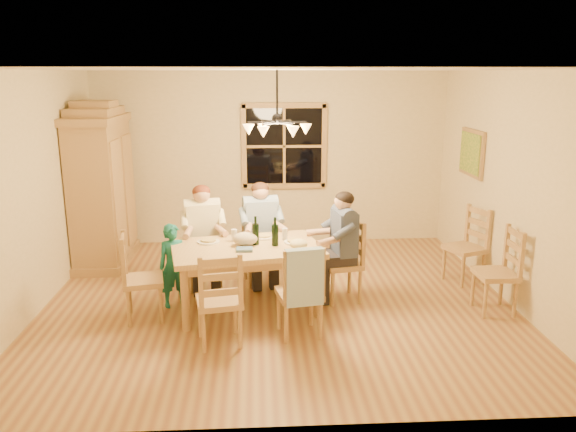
{
  "coord_description": "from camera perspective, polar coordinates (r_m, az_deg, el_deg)",
  "views": [
    {
      "loc": [
        -0.24,
        -6.31,
        2.66
      ],
      "look_at": [
        0.13,
        0.1,
        1.02
      ],
      "focal_mm": 35.0,
      "sensor_mm": 36.0,
      "label": 1
    }
  ],
  "objects": [
    {
      "name": "ceiling",
      "position": [
        6.31,
        -1.13,
        14.66
      ],
      "size": [
        5.5,
        5.0,
        0.02
      ],
      "primitive_type": "cube",
      "color": "white",
      "rests_on": "wall_back"
    },
    {
      "name": "adult_slate_man",
      "position": [
        6.63,
        5.56,
        -1.69
      ],
      "size": [
        0.48,
        0.45,
        0.87
      ],
      "rotation": [
        0.0,
        0.0,
        1.76
      ],
      "color": "#404A66",
      "rests_on": "floor"
    },
    {
      "name": "wine_glass_b",
      "position": [
        6.58,
        -0.33,
        -1.85
      ],
      "size": [
        0.06,
        0.06,
        0.14
      ],
      "primitive_type": "cylinder",
      "color": "silver",
      "rests_on": "dining_table"
    },
    {
      "name": "plate_slate",
      "position": [
        6.48,
        0.74,
        -2.67
      ],
      "size": [
        0.26,
        0.26,
        0.02
      ],
      "primitive_type": "cylinder",
      "color": "white",
      "rests_on": "dining_table"
    },
    {
      "name": "chair_end_right",
      "position": [
        6.8,
        5.45,
        -6.05
      ],
      "size": [
        0.49,
        0.51,
        0.99
      ],
      "rotation": [
        0.0,
        0.0,
        1.76
      ],
      "color": "#AB844B",
      "rests_on": "floor"
    },
    {
      "name": "chair_end_left",
      "position": [
        6.46,
        -14.38,
        -7.59
      ],
      "size": [
        0.49,
        0.51,
        0.99
      ],
      "rotation": [
        0.0,
        0.0,
        -1.39
      ],
      "color": "#AB844B",
      "rests_on": "floor"
    },
    {
      "name": "wall_back",
      "position": [
        8.91,
        -1.7,
        5.84
      ],
      "size": [
        5.5,
        0.02,
        2.7
      ],
      "primitive_type": "cube",
      "color": "beige",
      "rests_on": "floor"
    },
    {
      "name": "chair_far_left",
      "position": [
        7.21,
        -8.5,
        -4.95
      ],
      "size": [
        0.51,
        0.49,
        0.99
      ],
      "rotation": [
        0.0,
        0.0,
        3.33
      ],
      "color": "#AB844B",
      "rests_on": "floor"
    },
    {
      "name": "towel",
      "position": [
        5.58,
        1.66,
        -6.25
      ],
      "size": [
        0.39,
        0.17,
        0.58
      ],
      "primitive_type": "cube",
      "rotation": [
        0.0,
        0.0,
        0.18
      ],
      "color": "#9AB7D0",
      "rests_on": "chair_near_right"
    },
    {
      "name": "napkin",
      "position": [
        6.21,
        -4.44,
        -3.4
      ],
      "size": [
        0.2,
        0.17,
        0.03
      ],
      "primitive_type": "cube",
      "rotation": [
        0.0,
        0.0,
        0.18
      ],
      "color": "slate",
      "rests_on": "dining_table"
    },
    {
      "name": "chair_near_left",
      "position": [
        5.76,
        -6.96,
        -9.96
      ],
      "size": [
        0.51,
        0.49,
        0.99
      ],
      "rotation": [
        0.0,
        0.0,
        0.18
      ],
      "color": "#AB844B",
      "rests_on": "floor"
    },
    {
      "name": "painting",
      "position": [
        8.14,
        18.15,
        6.11
      ],
      "size": [
        0.06,
        0.78,
        0.64
      ],
      "color": "#9F7E44",
      "rests_on": "wall_right"
    },
    {
      "name": "wine_glass_a",
      "position": [
        6.57,
        -5.48,
        -1.95
      ],
      "size": [
        0.06,
        0.06,
        0.14
      ],
      "primitive_type": "cylinder",
      "color": "silver",
      "rests_on": "dining_table"
    },
    {
      "name": "wall_left",
      "position": [
        6.92,
        -24.5,
        2.08
      ],
      "size": [
        0.02,
        5.0,
        2.7
      ],
      "primitive_type": "cube",
      "color": "beige",
      "rests_on": "floor"
    },
    {
      "name": "cap",
      "position": [
        6.25,
        1.1,
        -2.86
      ],
      "size": [
        0.2,
        0.2,
        0.11
      ],
      "primitive_type": "ellipsoid",
      "color": "beige",
      "rests_on": "dining_table"
    },
    {
      "name": "wine_bottle_b",
      "position": [
        6.34,
        -1.33,
        -1.58
      ],
      "size": [
        0.08,
        0.08,
        0.33
      ],
      "primitive_type": "cylinder",
      "color": "black",
      "rests_on": "dining_table"
    },
    {
      "name": "chair_near_right",
      "position": [
        5.9,
        1.14,
        -9.24
      ],
      "size": [
        0.51,
        0.49,
        0.99
      ],
      "rotation": [
        0.0,
        0.0,
        0.18
      ],
      "color": "#AB844B",
      "rests_on": "floor"
    },
    {
      "name": "adult_plaid_man",
      "position": [
        7.15,
        -2.79,
        -0.46
      ],
      "size": [
        0.45,
        0.48,
        0.87
      ],
      "rotation": [
        0.0,
        0.0,
        3.33
      ],
      "color": "#355C92",
      "rests_on": "floor"
    },
    {
      "name": "floor",
      "position": [
        6.85,
        -1.02,
        -8.55
      ],
      "size": [
        5.5,
        5.5,
        0.0
      ],
      "primitive_type": "plane",
      "color": "#945D35",
      "rests_on": "ground"
    },
    {
      "name": "cloth_bundle",
      "position": [
        6.38,
        -4.37,
        -2.34
      ],
      "size": [
        0.28,
        0.22,
        0.15
      ],
      "primitive_type": "ellipsoid",
      "color": "tan",
      "rests_on": "dining_table"
    },
    {
      "name": "plate_plaid",
      "position": [
        6.69,
        -2.46,
        -2.14
      ],
      "size": [
        0.26,
        0.26,
        0.02
      ],
      "primitive_type": "cylinder",
      "color": "white",
      "rests_on": "dining_table"
    },
    {
      "name": "wall_right",
      "position": [
        7.1,
        21.71,
        2.65
      ],
      "size": [
        0.02,
        5.0,
        2.7
      ],
      "primitive_type": "cube",
      "color": "beige",
      "rests_on": "floor"
    },
    {
      "name": "armoire",
      "position": [
        8.36,
        -18.34,
        2.51
      ],
      "size": [
        0.66,
        1.4,
        2.3
      ],
      "color": "#9F7E44",
      "rests_on": "floor"
    },
    {
      "name": "chair_far_right",
      "position": [
        7.31,
        -2.74,
        -4.54
      ],
      "size": [
        0.51,
        0.49,
        0.99
      ],
      "rotation": [
        0.0,
        0.0,
        3.33
      ],
      "color": "#AB844B",
      "rests_on": "floor"
    },
    {
      "name": "chandelier",
      "position": [
        6.34,
        -1.1,
        9.03
      ],
      "size": [
        0.77,
        0.68,
        0.71
      ],
      "color": "black",
      "rests_on": "ceiling"
    },
    {
      "name": "dining_table",
      "position": [
        6.41,
        -4.25,
        -3.97
      ],
      "size": [
        1.81,
        1.3,
        0.76
      ],
      "rotation": [
        0.0,
        0.0,
        0.18
      ],
      "color": "tan",
      "rests_on": "floor"
    },
    {
      "name": "wine_bottle_a",
      "position": [
        6.39,
        -3.32,
        -1.48
      ],
      "size": [
        0.08,
        0.08,
        0.33
      ],
      "primitive_type": "cylinder",
      "color": "black",
      "rests_on": "dining_table"
    },
    {
      "name": "adult_woman",
      "position": [
        7.05,
        -8.66,
        -0.82
      ],
      "size": [
        0.45,
        0.48,
        0.87
      ],
      "rotation": [
        0.0,
        0.0,
        3.33
      ],
      "color": "beige",
      "rests_on": "floor"
    },
    {
      "name": "chair_spare_back",
      "position": [
        7.69,
        17.43,
        -4.23
      ],
      "size": [
        0.55,
        0.56,
        0.99
      ],
      "rotation": [
        0.0,
        0.0,
        1.94
      ],
      "color": "#AB844B",
      "rests_on": "floor"
    },
    {
      "name": "chair_spare_front",
      "position": [
        6.86,
        20.2,
        -6.73
      ],
      "size": [
        0.42,
        0.44,
        0.99
      ],
      "rotation": [
        0.0,
        0.0,
        1.58
      ],
      "color": "#AB844B",
      "rests_on": "floor"
    },
    {
      "name": "window",
      "position": [
        8.86,
        -0.4,
        7.1
      ],
      "size": [
        1.3,
        0.06,
        1.3
      ],
      "color": "black",
      "rests_on": "wall_back"
    },
    {
      "name": "plate_woman",
      "position": [
        6.56,
        -8.08,
        -2.59
      ],
      "size": [
        0.26,
        0.26,
        0.02
      ],
      "primitive_type": "cylinder",
      "color": "white",
      "rests_on": "dining_table"
    },
    {
      "name": "child",
      "position": [
        6.66,
        -11.51,
        -4.96
      ],
      "size": [
        0.42,
        0.36,
        0.99
      ],
      "primitive_type": "imported",
      "rotation": [
        0.0,
        0.0,
        0.4
      ],
      "color": "#176A65",
      "rests_on": "floor"
    }
  ]
}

